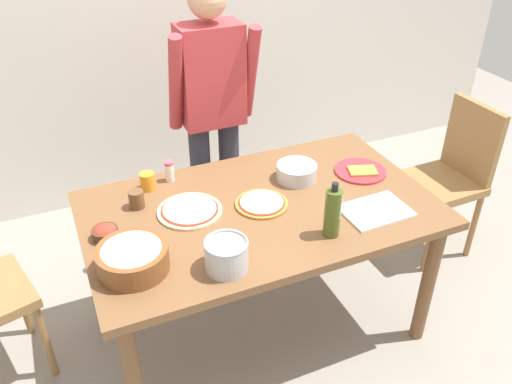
{
  "coord_description": "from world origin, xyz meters",
  "views": [
    {
      "loc": [
        -0.81,
        -1.82,
        2.12
      ],
      "look_at": [
        0.0,
        0.05,
        0.81
      ],
      "focal_mm": 36.76,
      "sensor_mm": 36.0,
      "label": 1
    }
  ],
  "objects": [
    {
      "name": "cutting_board_white",
      "position": [
        0.46,
        -0.25,
        0.77
      ],
      "size": [
        0.31,
        0.23,
        0.01
      ],
      "primitive_type": "cube",
      "rotation": [
        0.0,
        0.0,
        0.02
      ],
      "color": "white",
      "rests_on": "dining_table"
    },
    {
      "name": "ground",
      "position": [
        0.0,
        0.0,
        0.0
      ],
      "size": [
        8.0,
        8.0,
        0.0
      ],
      "primitive_type": "plane",
      "color": "gray"
    },
    {
      "name": "wall_back",
      "position": [
        0.0,
        1.6,
        1.3
      ],
      "size": [
        5.6,
        0.1,
        2.6
      ],
      "primitive_type": "cube",
      "color": "silver",
      "rests_on": "ground"
    },
    {
      "name": "popcorn_bowl",
      "position": [
        -0.63,
        -0.2,
        0.82
      ],
      "size": [
        0.28,
        0.28,
        0.11
      ],
      "color": "brown",
      "rests_on": "dining_table"
    },
    {
      "name": "steel_pot",
      "position": [
        -0.29,
        -0.34,
        0.83
      ],
      "size": [
        0.17,
        0.17,
        0.13
      ],
      "color": "#B7B7BC",
      "rests_on": "dining_table"
    },
    {
      "name": "chair_wooden_right",
      "position": [
        1.32,
        0.18,
        0.54
      ],
      "size": [
        0.41,
        0.41,
        0.95
      ],
      "color": "olive",
      "rests_on": "ground"
    },
    {
      "name": "salt_shaker",
      "position": [
        -0.32,
        0.39,
        0.81
      ],
      "size": [
        0.04,
        0.04,
        0.11
      ],
      "color": "white",
      "rests_on": "dining_table"
    },
    {
      "name": "dining_table",
      "position": [
        0.0,
        0.0,
        0.67
      ],
      "size": [
        1.6,
        0.96,
        0.76
      ],
      "color": "brown",
      "rests_on": "ground"
    },
    {
      "name": "olive_oil_bottle",
      "position": [
        0.19,
        -0.31,
        0.87
      ],
      "size": [
        0.07,
        0.07,
        0.26
      ],
      "color": "#47561E",
      "rests_on": "dining_table"
    },
    {
      "name": "pizza_raw_on_board",
      "position": [
        -0.31,
        0.09,
        0.77
      ],
      "size": [
        0.29,
        0.29,
        0.02
      ],
      "color": "beige",
      "rests_on": "dining_table"
    },
    {
      "name": "person_cook",
      "position": [
        0.04,
        0.76,
        0.94
      ],
      "size": [
        0.49,
        0.25,
        1.62
      ],
      "color": "#2D2D38",
      "rests_on": "ground"
    },
    {
      "name": "pizza_cooked_on_tray",
      "position": [
        0.01,
        0.01,
        0.77
      ],
      "size": [
        0.24,
        0.24,
        0.02
      ],
      "color": "#C67A33",
      "rests_on": "dining_table"
    },
    {
      "name": "cup_orange",
      "position": [
        -0.44,
        0.36,
        0.8
      ],
      "size": [
        0.07,
        0.07,
        0.08
      ],
      "primitive_type": "cylinder",
      "color": "orange",
      "rests_on": "dining_table"
    },
    {
      "name": "small_sauce_bowl",
      "position": [
        -0.69,
        0.05,
        0.79
      ],
      "size": [
        0.11,
        0.11,
        0.06
      ],
      "color": "#4C2D1E",
      "rests_on": "dining_table"
    },
    {
      "name": "plate_with_slice",
      "position": [
        0.59,
        0.08,
        0.77
      ],
      "size": [
        0.26,
        0.26,
        0.02
      ],
      "color": "red",
      "rests_on": "dining_table"
    },
    {
      "name": "cup_small_brown",
      "position": [
        -0.52,
        0.22,
        0.8
      ],
      "size": [
        0.07,
        0.07,
        0.08
      ],
      "primitive_type": "cylinder",
      "color": "brown",
      "rests_on": "dining_table"
    },
    {
      "name": "mixing_bowl_steel",
      "position": [
        0.26,
        0.15,
        0.8
      ],
      "size": [
        0.2,
        0.2,
        0.08
      ],
      "color": "#B7B7BC",
      "rests_on": "dining_table"
    }
  ]
}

